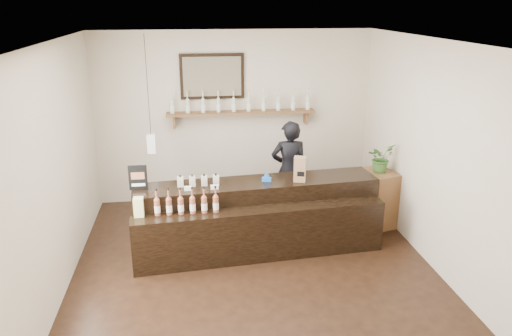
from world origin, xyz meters
The scene contains 10 objects.
ground centered at (0.00, 0.00, 0.00)m, with size 5.00×5.00×0.00m, color black.
room_shell centered at (0.00, 0.00, 1.70)m, with size 5.00×5.00×5.00m.
back_wall_decor centered at (-0.16, 2.37, 1.76)m, with size 2.66×0.96×1.69m.
counter centered at (0.12, 0.58, 0.43)m, with size 3.32×1.15×1.07m.
promo_sign centered at (-1.42, 0.60, 1.08)m, with size 0.23×0.02×0.33m.
paper_bag centered at (0.70, 0.63, 1.09)m, with size 0.18×0.16×0.34m.
tape_dispenser centered at (0.26, 0.68, 0.96)m, with size 0.13×0.08×0.11m.
side_cabinet centered at (2.00, 1.08, 0.42)m, with size 0.56×0.67×0.84m.
potted_plant centered at (2.00, 1.08, 1.05)m, with size 0.38×0.33×0.42m, color #396829.
shopkeeper centered at (0.74, 1.55, 0.87)m, with size 0.63×0.42×1.73m, color black.
Camera 1 is at (-0.73, -5.53, 3.22)m, focal length 35.00 mm.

